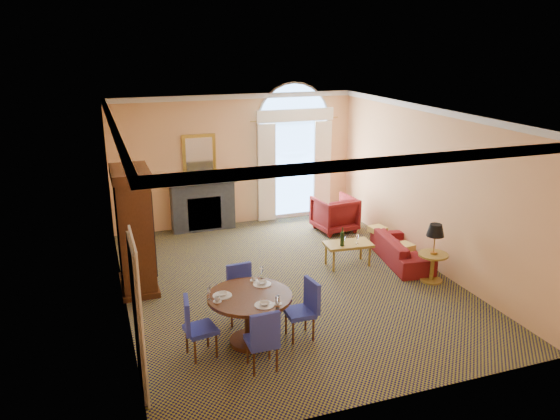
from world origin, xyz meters
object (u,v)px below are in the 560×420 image
object	(u,v)px
armchair	(335,214)
coffee_table	(348,245)
side_table	(434,246)
armoire	(135,232)
sofa	(402,250)
dining_table	(250,308)

from	to	relation	value
armchair	coffee_table	size ratio (longest dim) A/B	0.94
armchair	side_table	xyz separation A→B (m)	(0.54, -3.25, 0.30)
armchair	coffee_table	distance (m)	2.13
armoire	side_table	world-z (taller)	armoire
armchair	coffee_table	xyz separation A→B (m)	(-0.65, -2.03, 0.03)
armoire	coffee_table	world-z (taller)	armoire
sofa	armoire	bearing A→B (deg)	92.48
coffee_table	side_table	bearing A→B (deg)	-41.45
dining_table	coffee_table	xyz separation A→B (m)	(2.72, 2.20, -0.14)
side_table	sofa	bearing A→B (deg)	92.85
sofa	dining_table	bearing A→B (deg)	125.85
sofa	armchair	world-z (taller)	armchair
armoire	side_table	size ratio (longest dim) A/B	2.02
dining_table	armchair	distance (m)	5.40
sofa	armchair	distance (m)	2.30
armoire	dining_table	distance (m)	2.96
armoire	side_table	bearing A→B (deg)	-16.53
dining_table	side_table	distance (m)	4.02
armoire	dining_table	size ratio (longest dim) A/B	1.78
armoire	sofa	world-z (taller)	armoire
sofa	coffee_table	world-z (taller)	coffee_table
armchair	side_table	world-z (taller)	side_table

